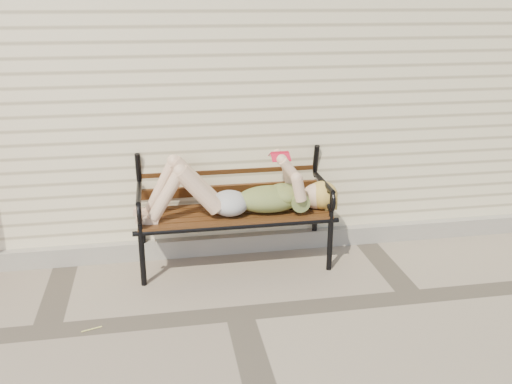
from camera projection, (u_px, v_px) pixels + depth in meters
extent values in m
plane|color=gray|center=(239.00, 313.00, 3.84)|extent=(80.00, 80.00, 0.00)
cube|color=beige|center=(197.00, 46.00, 6.14)|extent=(8.00, 4.00, 3.00)
cube|color=gray|center=(222.00, 244.00, 4.72)|extent=(8.00, 0.10, 0.15)
cylinder|color=black|center=(142.00, 258.00, 4.15)|extent=(0.04, 0.04, 0.43)
cylinder|color=black|center=(143.00, 235.00, 4.55)|extent=(0.04, 0.04, 0.43)
cylinder|color=black|center=(330.00, 244.00, 4.39)|extent=(0.04, 0.04, 0.43)
cylinder|color=black|center=(315.00, 223.00, 4.79)|extent=(0.04, 0.04, 0.43)
cube|color=#4F2F14|center=(234.00, 214.00, 4.40)|extent=(1.46, 0.47, 0.03)
cylinder|color=black|center=(238.00, 227.00, 4.20)|extent=(1.54, 0.04, 0.04)
cylinder|color=black|center=(231.00, 206.00, 4.60)|extent=(1.54, 0.04, 0.04)
torus|color=black|center=(228.00, 143.00, 4.54)|extent=(0.26, 0.03, 0.26)
ellipsoid|color=#092E40|center=(269.00, 199.00, 4.38)|extent=(0.52, 0.30, 0.20)
ellipsoid|color=#092E40|center=(284.00, 194.00, 4.38)|extent=(0.25, 0.29, 0.15)
ellipsoid|color=#A7A8AC|center=(230.00, 203.00, 4.33)|extent=(0.29, 0.33, 0.18)
sphere|color=beige|center=(316.00, 196.00, 4.44)|extent=(0.21, 0.21, 0.21)
ellipsoid|color=#DDA953|center=(322.00, 195.00, 4.45)|extent=(0.24, 0.24, 0.22)
cube|color=red|center=(280.00, 153.00, 4.27)|extent=(0.13, 0.02, 0.02)
cube|color=white|center=(281.00, 157.00, 4.24)|extent=(0.13, 0.08, 0.05)
cube|color=white|center=(278.00, 155.00, 4.32)|extent=(0.13, 0.08, 0.05)
cube|color=red|center=(281.00, 157.00, 4.24)|extent=(0.14, 0.09, 0.05)
cube|color=red|center=(278.00, 154.00, 4.32)|extent=(0.14, 0.09, 0.05)
cylinder|color=#E9E272|center=(173.00, 335.00, 3.59)|extent=(0.05, 0.16, 0.01)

